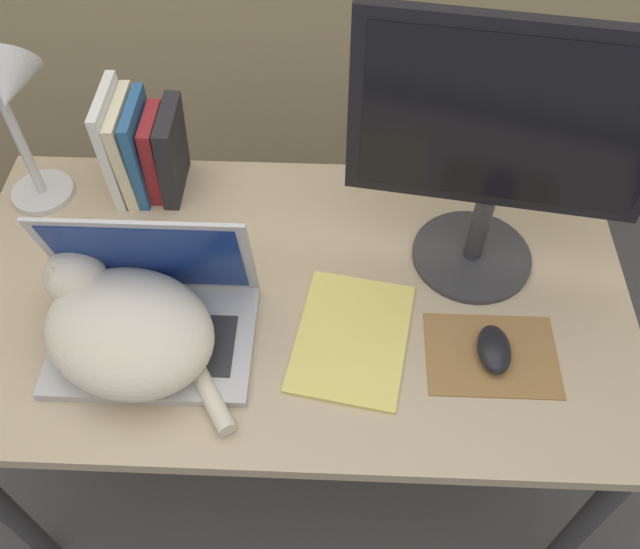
{
  "coord_description": "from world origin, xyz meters",
  "views": [
    {
      "loc": [
        0.08,
        -0.42,
        1.74
      ],
      "look_at": [
        0.06,
        0.32,
        0.8
      ],
      "focal_mm": 38.0,
      "sensor_mm": 36.0,
      "label": 1
    }
  ],
  "objects": [
    {
      "name": "desk",
      "position": [
        0.0,
        0.36,
        0.63
      ],
      "size": [
        1.29,
        0.72,
        0.7
      ],
      "color": "tan",
      "rests_on": "ground_plane"
    },
    {
      "name": "laptop",
      "position": [
        -0.24,
        0.26,
        0.75
      ],
      "size": [
        0.36,
        0.25,
        0.26
      ],
      "color": "#B7B7BC",
      "rests_on": "desk"
    },
    {
      "name": "cat",
      "position": [
        -0.28,
        0.22,
        0.77
      ],
      "size": [
        0.39,
        0.35,
        0.16
      ],
      "color": "beige",
      "rests_on": "desk"
    },
    {
      "name": "external_monitor",
      "position": [
        0.35,
        0.46,
        0.99
      ],
      "size": [
        0.51,
        0.23,
        0.52
      ],
      "color": "#333338",
      "rests_on": "desk"
    },
    {
      "name": "mousepad",
      "position": [
        0.37,
        0.23,
        0.7
      ],
      "size": [
        0.23,
        0.17,
        0.0
      ],
      "color": "olive",
      "rests_on": "desk"
    },
    {
      "name": "computer_mouse",
      "position": [
        0.37,
        0.23,
        0.72
      ],
      "size": [
        0.06,
        0.1,
        0.03
      ],
      "color": "black",
      "rests_on": "mousepad"
    },
    {
      "name": "book_row",
      "position": [
        -0.32,
        0.63,
        0.81
      ],
      "size": [
        0.15,
        0.16,
        0.24
      ],
      "color": "white",
      "rests_on": "desk"
    },
    {
      "name": "desk_lamp",
      "position": [
        -0.51,
        0.57,
        0.96
      ],
      "size": [
        0.17,
        0.17,
        0.39
      ],
      "color": "silver",
      "rests_on": "desk"
    },
    {
      "name": "notepad",
      "position": [
        0.12,
        0.26,
        0.71
      ],
      "size": [
        0.24,
        0.3,
        0.01
      ],
      "color": "#E5DB6B",
      "rests_on": "desk"
    }
  ]
}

